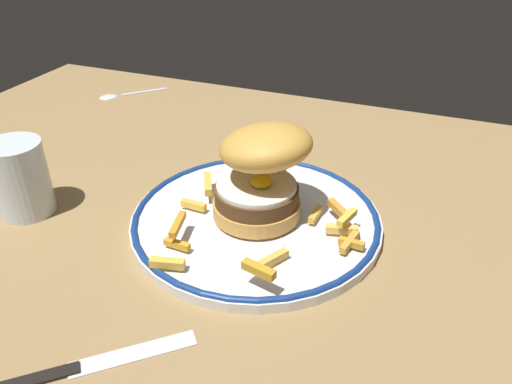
% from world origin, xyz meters
% --- Properties ---
extents(ground_plane, '(1.36, 0.84, 0.04)m').
position_xyz_m(ground_plane, '(0.00, 0.00, -0.02)').
color(ground_plane, olive).
extents(dinner_plate, '(0.30, 0.30, 0.02)m').
position_xyz_m(dinner_plate, '(-0.05, -0.01, 0.01)').
color(dinner_plate, silver).
rests_on(dinner_plate, ground_plane).
extents(burger, '(0.14, 0.14, 0.12)m').
position_xyz_m(burger, '(-0.04, -0.01, 0.07)').
color(burger, gold).
rests_on(burger, dinner_plate).
extents(fries_pile, '(0.22, 0.27, 0.03)m').
position_xyz_m(fries_pile, '(-0.03, -0.02, 0.02)').
color(fries_pile, gold).
rests_on(fries_pile, dinner_plate).
extents(water_glass, '(0.07, 0.07, 0.09)m').
position_xyz_m(water_glass, '(-0.33, -0.09, 0.04)').
color(water_glass, silver).
rests_on(water_glass, ground_plane).
extents(knife, '(0.14, 0.13, 0.01)m').
position_xyz_m(knife, '(-0.11, -0.27, 0.00)').
color(knife, black).
rests_on(knife, ground_plane).
extents(spoon, '(0.10, 0.11, 0.01)m').
position_xyz_m(spoon, '(-0.46, 0.29, 0.00)').
color(spoon, silver).
rests_on(spoon, ground_plane).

